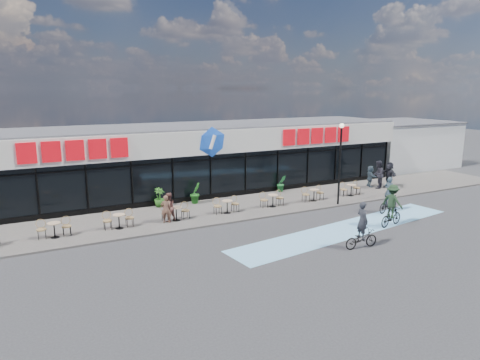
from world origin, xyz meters
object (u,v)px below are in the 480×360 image
object	(u,v)px
lamp_post	(340,157)
patron_right	(169,207)
potted_plant_left	(159,197)
potted_plant_right	(281,183)
cyclist_a	(392,207)
potted_plant_mid	(195,193)
cyclist_b	(389,200)
pedestrian_b	(370,176)
pedestrian_c	(378,174)
patron_left	(166,209)
pedestrian_a	(389,175)

from	to	relation	value
lamp_post	patron_right	xyz separation A→B (m)	(-10.34, 1.29, -2.16)
potted_plant_left	potted_plant_right	xyz separation A→B (m)	(8.58, -0.02, -0.01)
lamp_post	cyclist_a	size ratio (longest dim) A/B	2.22
cyclist_a	potted_plant_mid	bearing A→B (deg)	131.55
cyclist_b	lamp_post	bearing A→B (deg)	123.42
potted_plant_right	pedestrian_b	world-z (taller)	pedestrian_b
cyclist_b	pedestrian_c	bearing A→B (deg)	51.59
potted_plant_mid	cyclist_b	distance (m)	11.48
lamp_post	pedestrian_c	distance (m)	6.02
patron_right	cyclist_a	bearing A→B (deg)	131.34
potted_plant_left	cyclist_b	bearing A→B (deg)	-30.41
lamp_post	patron_left	distance (m)	10.82
patron_right	pedestrian_c	xyz separation A→B (m)	(15.62, 0.84, 0.21)
potted_plant_left	potted_plant_mid	bearing A→B (deg)	-4.53
potted_plant_right	pedestrian_a	distance (m)	7.96
potted_plant_right	cyclist_a	bearing A→B (deg)	-81.94
potted_plant_right	cyclist_b	distance (m)	7.43
potted_plant_mid	pedestrian_a	distance (m)	14.13
potted_plant_mid	cyclist_b	size ratio (longest dim) A/B	0.61
potted_plant_mid	patron_left	size ratio (longest dim) A/B	0.85
pedestrian_c	pedestrian_b	bearing A→B (deg)	-114.47
potted_plant_left	pedestrian_a	distance (m)	16.36
potted_plant_mid	patron_left	world-z (taller)	patron_left
potted_plant_right	pedestrian_a	world-z (taller)	pedestrian_a
pedestrian_a	lamp_post	bearing A→B (deg)	-65.54
potted_plant_right	pedestrian_c	world-z (taller)	pedestrian_c
pedestrian_b	lamp_post	bearing A→B (deg)	140.20
lamp_post	potted_plant_right	world-z (taller)	lamp_post
pedestrian_a	cyclist_b	distance (m)	6.41
potted_plant_left	pedestrian_c	distance (m)	15.40
potted_plant_left	potted_plant_mid	world-z (taller)	potted_plant_mid
pedestrian_b	patron_right	bearing A→B (deg)	117.56
potted_plant_left	lamp_post	bearing A→B (deg)	-23.51
potted_plant_left	patron_right	xyz separation A→B (m)	(-0.38, -3.04, 0.21)
potted_plant_left	pedestrian_a	size ratio (longest dim) A/B	0.63
lamp_post	cyclist_b	bearing A→B (deg)	-56.58
lamp_post	pedestrian_a	size ratio (longest dim) A/B	2.70
potted_plant_left	cyclist_b	xyz separation A→B (m)	(11.59, -6.80, 0.07)
pedestrian_b	cyclist_a	distance (m)	8.92
patron_left	pedestrian_b	bearing A→B (deg)	-149.55
potted_plant_left	patron_left	distance (m)	3.27
pedestrian_a	potted_plant_left	bearing A→B (deg)	-91.51
potted_plant_right	pedestrian_b	size ratio (longest dim) A/B	0.75
potted_plant_left	pedestrian_b	xyz separation A→B (m)	(15.13, -1.58, 0.19)
patron_left	cyclist_a	size ratio (longest dim) A/B	0.67
pedestrian_c	potted_plant_right	bearing A→B (deg)	-52.89
potted_plant_right	cyclist_b	xyz separation A→B (m)	(3.01, -6.79, 0.08)
potted_plant_mid	pedestrian_a	world-z (taller)	pedestrian_a
lamp_post	potted_plant_mid	size ratio (longest dim) A/B	3.86
potted_plant_left	cyclist_b	world-z (taller)	cyclist_b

